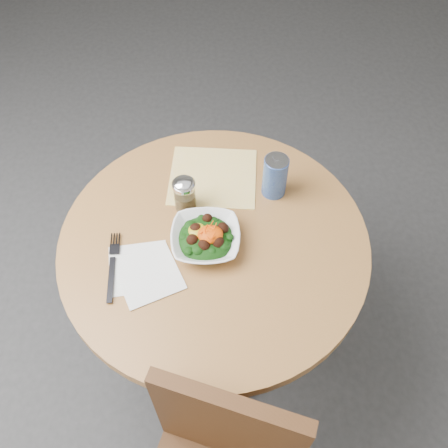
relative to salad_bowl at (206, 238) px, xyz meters
name	(u,v)px	position (x,y,z in m)	size (l,w,h in m)	color
ground	(217,342)	(0.02, 0.02, -0.78)	(6.00, 6.00, 0.00)	#2E2E31
table	(215,273)	(0.02, 0.02, -0.23)	(0.90, 0.90, 0.75)	black
cloth_napkin	(213,177)	(0.03, 0.25, -0.03)	(0.27, 0.25, 0.00)	#DFA30B
paper_napkins	(144,271)	(-0.17, -0.09, -0.03)	(0.23, 0.22, 0.00)	white
salad_bowl	(206,238)	(0.00, 0.00, 0.00)	(0.20, 0.20, 0.07)	white
fork	(113,264)	(-0.26, -0.06, -0.02)	(0.03, 0.23, 0.00)	black
spice_shaker	(185,194)	(-0.06, 0.14, 0.03)	(0.07, 0.07, 0.12)	silver
beverage_can	(275,176)	(0.21, 0.19, 0.04)	(0.07, 0.07, 0.14)	navy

